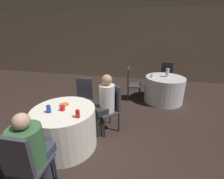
# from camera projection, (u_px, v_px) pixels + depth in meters

# --- Properties ---
(ground_plane) EXTENTS (16.00, 16.00, 0.00)m
(ground_plane) POSITION_uv_depth(u_px,v_px,m) (67.00, 149.00, 2.66)
(ground_plane) COLOR #332621
(wall_back) EXTENTS (16.00, 0.06, 2.80)m
(wall_back) POSITION_uv_depth(u_px,v_px,m) (117.00, 45.00, 6.38)
(wall_back) COLOR gray
(wall_back) RESTS_ON ground_plane
(table_near) EXTENTS (1.06, 1.06, 0.74)m
(table_near) POSITION_uv_depth(u_px,v_px,m) (66.00, 128.00, 2.63)
(table_near) COLOR white
(table_near) RESTS_ON ground_plane
(table_far) EXTENTS (1.10, 1.10, 0.74)m
(table_far) POSITION_uv_depth(u_px,v_px,m) (164.00, 89.00, 4.38)
(table_far) COLOR silver
(table_far) RESTS_ON ground_plane
(chair_near_northeast) EXTENTS (0.57, 0.57, 0.97)m
(chair_near_northeast) POSITION_uv_depth(u_px,v_px,m) (111.00, 104.00, 3.03)
(chair_near_northeast) COLOR #383842
(chair_near_northeast) RESTS_ON ground_plane
(chair_near_north) EXTENTS (0.41, 0.42, 0.97)m
(chair_near_north) POSITION_uv_depth(u_px,v_px,m) (84.00, 96.00, 3.43)
(chair_near_north) COLOR #383842
(chair_near_north) RESTS_ON ground_plane
(chair_near_south) EXTENTS (0.41, 0.42, 0.97)m
(chair_near_south) POSITION_uv_depth(u_px,v_px,m) (24.00, 162.00, 1.69)
(chair_near_south) COLOR #383842
(chair_near_south) RESTS_ON ground_plane
(chair_far_west) EXTENTS (0.43, 0.43, 0.97)m
(chair_far_west) POSITION_uv_depth(u_px,v_px,m) (131.00, 81.00, 4.44)
(chair_far_west) COLOR #383842
(chair_far_west) RESTS_ON ground_plane
(chair_far_north) EXTENTS (0.46, 0.46, 0.97)m
(chair_far_north) POSITION_uv_depth(u_px,v_px,m) (166.00, 74.00, 5.15)
(chair_far_north) COLOR #383842
(chair_far_north) RESTS_ON ground_plane
(person_white_shirt) EXTENTS (0.44, 0.44, 1.21)m
(person_white_shirt) POSITION_uv_depth(u_px,v_px,m) (104.00, 105.00, 2.93)
(person_white_shirt) COLOR #282828
(person_white_shirt) RESTS_ON ground_plane
(person_green_jacket) EXTENTS (0.37, 0.53, 1.15)m
(person_green_jacket) POSITION_uv_depth(u_px,v_px,m) (33.00, 150.00, 1.83)
(person_green_jacket) COLOR #33384C
(person_green_jacket) RESTS_ON ground_plane
(pizza_plate_near) EXTENTS (0.22, 0.22, 0.02)m
(pizza_plate_near) POSITION_uv_depth(u_px,v_px,m) (64.00, 105.00, 2.63)
(pizza_plate_near) COLOR white
(pizza_plate_near) RESTS_ON table_near
(soda_can_red) EXTENTS (0.07, 0.07, 0.12)m
(soda_can_red) POSITION_uv_depth(u_px,v_px,m) (78.00, 114.00, 2.24)
(soda_can_red) COLOR red
(soda_can_red) RESTS_ON table_near
(soda_can_blue) EXTENTS (0.07, 0.07, 0.12)m
(soda_can_blue) POSITION_uv_depth(u_px,v_px,m) (49.00, 109.00, 2.38)
(soda_can_blue) COLOR #1E38A5
(soda_can_blue) RESTS_ON table_near
(cup_near) EXTENTS (0.08, 0.08, 0.09)m
(cup_near) POSITION_uv_depth(u_px,v_px,m) (62.00, 108.00, 2.45)
(cup_near) COLOR red
(cup_near) RESTS_ON table_near
(bottle_far) EXTENTS (0.09, 0.09, 0.24)m
(bottle_far) POSITION_uv_depth(u_px,v_px,m) (167.00, 73.00, 4.23)
(bottle_far) COLOR silver
(bottle_far) RESTS_ON table_far
(cup_far) EXTENTS (0.08, 0.08, 0.09)m
(cup_far) POSITION_uv_depth(u_px,v_px,m) (152.00, 76.00, 4.23)
(cup_far) COLOR silver
(cup_far) RESTS_ON table_far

